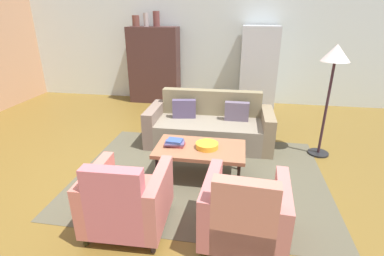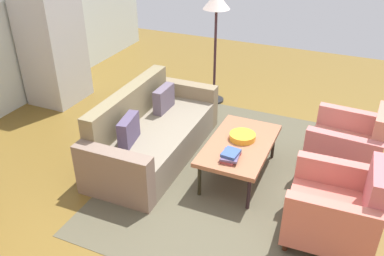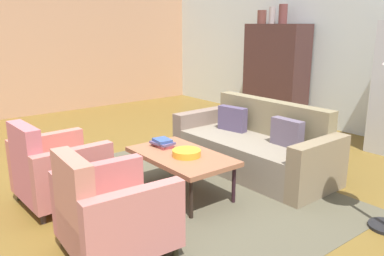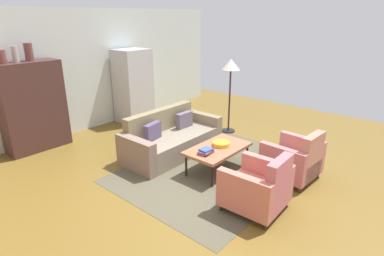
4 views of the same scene
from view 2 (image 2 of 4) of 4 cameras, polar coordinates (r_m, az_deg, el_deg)
The scene contains 10 objects.
ground_plane at distance 4.55m, azimuth 4.62°, elevation -9.76°, with size 10.82×10.82×0.00m, color brown.
area_rug at distance 4.91m, azimuth 5.94°, elevation -6.41°, with size 3.40×2.60×0.01m, color brown.
couch at distance 5.14m, azimuth -5.98°, elevation -0.84°, with size 2.11×0.93×0.86m.
coffee_table at distance 4.67m, azimuth 6.78°, elevation -2.50°, with size 1.20×0.70×0.45m.
armchair_left at distance 4.10m, azimuth 19.99°, elevation -10.80°, with size 0.83×0.83×0.88m.
armchair_right at distance 5.09m, azimuth 21.42°, elevation -2.54°, with size 0.85×0.85×0.88m.
fruit_bowl at distance 4.71m, azimuth 7.17°, elevation -1.20°, with size 0.30×0.30×0.07m, color gold.
book_stack at distance 4.35m, azimuth 5.49°, elevation -3.86°, with size 0.28×0.21×0.09m.
refrigerator at distance 6.72m, azimuth -19.10°, elevation 11.14°, with size 0.80×0.73×1.85m.
floor_lamp at distance 6.15m, azimuth 3.45°, elevation 16.11°, with size 0.40×0.40×1.72m.
Camera 2 is at (-3.35, -1.08, 2.89)m, focal length 37.79 mm.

